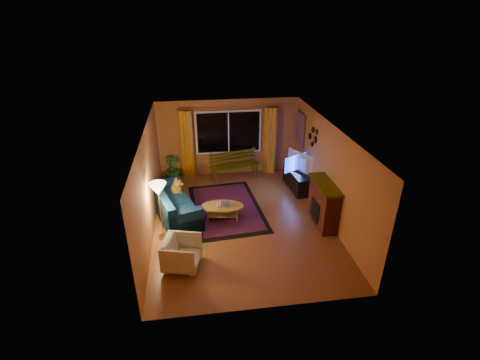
{
  "coord_description": "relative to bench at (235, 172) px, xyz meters",
  "views": [
    {
      "loc": [
        -1.12,
        -7.64,
        5.06
      ],
      "look_at": [
        0.0,
        0.3,
        1.05
      ],
      "focal_mm": 26.0,
      "sensor_mm": 36.0,
      "label": 1
    }
  ],
  "objects": [
    {
      "name": "wall_left",
      "position": [
        -2.4,
        -2.48,
        1.01
      ],
      "size": [
        0.02,
        6.0,
        2.5
      ],
      "primitive_type": "cube",
      "color": "#C0753A",
      "rests_on": "ground"
    },
    {
      "name": "window",
      "position": [
        -0.14,
        0.47,
        1.21
      ],
      "size": [
        2.0,
        0.02,
        1.3
      ],
      "primitive_type": "cube",
      "color": "black",
      "rests_on": "wall_back"
    },
    {
      "name": "rug",
      "position": [
        -0.47,
        -1.78,
        -0.23
      ],
      "size": [
        2.1,
        3.08,
        0.02
      ],
      "primitive_type": "cube",
      "rotation": [
        0.0,
        0.0,
        0.09
      ],
      "color": "maroon",
      "rests_on": "ground"
    },
    {
      "name": "painting",
      "position": [
        2.08,
        -0.03,
        1.41
      ],
      "size": [
        0.04,
        0.76,
        0.96
      ],
      "primitive_type": "cube",
      "color": "#CF5C20",
      "rests_on": "wall_right"
    },
    {
      "name": "floor",
      "position": [
        -0.14,
        -2.48,
        -0.25
      ],
      "size": [
        4.5,
        6.0,
        0.02
      ],
      "primitive_type": "cube",
      "color": "brown",
      "rests_on": "ground"
    },
    {
      "name": "sofa",
      "position": [
        -1.86,
        -2.01,
        0.18
      ],
      "size": [
        1.5,
        2.25,
        0.84
      ],
      "primitive_type": "cube",
      "rotation": [
        0.0,
        0.0,
        0.32
      ],
      "color": "#0C2746",
      "rests_on": "ground"
    },
    {
      "name": "floor_lamp",
      "position": [
        -2.14,
        -2.94,
        0.5
      ],
      "size": [
        0.33,
        0.33,
        1.47
      ],
      "primitive_type": "cylinder",
      "rotation": [
        0.0,
        0.0,
        0.43
      ],
      "color": "#BF8C3F",
      "rests_on": "ground"
    },
    {
      "name": "curtain_right",
      "position": [
        1.21,
        0.4,
        0.88
      ],
      "size": [
        0.36,
        0.36,
        2.24
      ],
      "primitive_type": "cylinder",
      "color": "orange",
      "rests_on": "ground"
    },
    {
      "name": "wall_right",
      "position": [
        2.12,
        -2.48,
        1.01
      ],
      "size": [
        0.02,
        6.0,
        2.5
      ],
      "primitive_type": "cube",
      "color": "#C0753A",
      "rests_on": "ground"
    },
    {
      "name": "coffee_table",
      "position": [
        -0.61,
        -2.31,
        -0.04
      ],
      "size": [
        1.26,
        1.26,
        0.4
      ],
      "primitive_type": "cylinder",
      "rotation": [
        0.0,
        0.0,
        -0.15
      ],
      "color": "#B58D39",
      "rests_on": "ground"
    },
    {
      "name": "dog",
      "position": [
        -1.81,
        -1.55,
        0.39
      ],
      "size": [
        0.34,
        0.44,
        0.44
      ],
      "primitive_type": null,
      "rotation": [
        0.0,
        0.0,
        0.13
      ],
      "color": "#A37427",
      "rests_on": "sofa"
    },
    {
      "name": "potted_plant",
      "position": [
        -1.99,
        0.23,
        0.17
      ],
      "size": [
        0.59,
        0.59,
        0.82
      ],
      "primitive_type": "imported",
      "rotation": [
        0.0,
        0.0,
        0.38
      ],
      "color": "#235B1E",
      "rests_on": "ground"
    },
    {
      "name": "fireplace",
      "position": [
        1.91,
        -2.88,
        0.31
      ],
      "size": [
        0.4,
        1.2,
        1.1
      ],
      "primitive_type": "cube",
      "color": "maroon",
      "rests_on": "ground"
    },
    {
      "name": "mirror_cluster",
      "position": [
        2.07,
        -1.18,
        1.56
      ],
      "size": [
        0.06,
        0.6,
        0.56
      ],
      "primitive_type": null,
      "color": "black",
      "rests_on": "wall_right"
    },
    {
      "name": "ceiling",
      "position": [
        -0.14,
        -2.48,
        2.27
      ],
      "size": [
        4.5,
        6.0,
        0.02
      ],
      "primitive_type": "cube",
      "color": "white",
      "rests_on": "ground"
    },
    {
      "name": "armchair",
      "position": [
        -1.66,
        -4.08,
        0.14
      ],
      "size": [
        0.86,
        0.89,
        0.76
      ],
      "primitive_type": "imported",
      "rotation": [
        0.0,
        0.0,
        1.32
      ],
      "color": "beige",
      "rests_on": "ground"
    },
    {
      "name": "curtain_rod",
      "position": [
        -0.14,
        0.42,
        2.01
      ],
      "size": [
        3.2,
        0.03,
        0.03
      ],
      "primitive_type": "cylinder",
      "rotation": [
        0.0,
        1.57,
        0.0
      ],
      "color": "#BF8C3F",
      "rests_on": "wall_back"
    },
    {
      "name": "tv_console",
      "position": [
        1.82,
        -0.89,
        0.04
      ],
      "size": [
        0.55,
        1.37,
        0.56
      ],
      "primitive_type": "cube",
      "rotation": [
        0.0,
        0.0,
        0.08
      ],
      "color": "black",
      "rests_on": "ground"
    },
    {
      "name": "curtain_left",
      "position": [
        -1.49,
        0.4,
        0.88
      ],
      "size": [
        0.36,
        0.36,
        2.24
      ],
      "primitive_type": "cylinder",
      "color": "orange",
      "rests_on": "ground"
    },
    {
      "name": "bench",
      "position": [
        0.0,
        0.0,
        0.0
      ],
      "size": [
        1.66,
        0.82,
        0.48
      ],
      "primitive_type": "cube",
      "rotation": [
        0.0,
        0.0,
        0.23
      ],
      "color": "#3A3903",
      "rests_on": "ground"
    },
    {
      "name": "television",
      "position": [
        1.82,
        -0.89,
        0.62
      ],
      "size": [
        0.62,
        0.99,
        0.61
      ],
      "primitive_type": "imported",
      "rotation": [
        0.0,
        0.0,
        2.07
      ],
      "color": "black",
      "rests_on": "tv_console"
    },
    {
      "name": "wall_back",
      "position": [
        -0.14,
        0.53,
        1.01
      ],
      "size": [
        4.5,
        0.02,
        2.5
      ],
      "primitive_type": "cube",
      "color": "#C0753A",
      "rests_on": "ground"
    }
  ]
}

